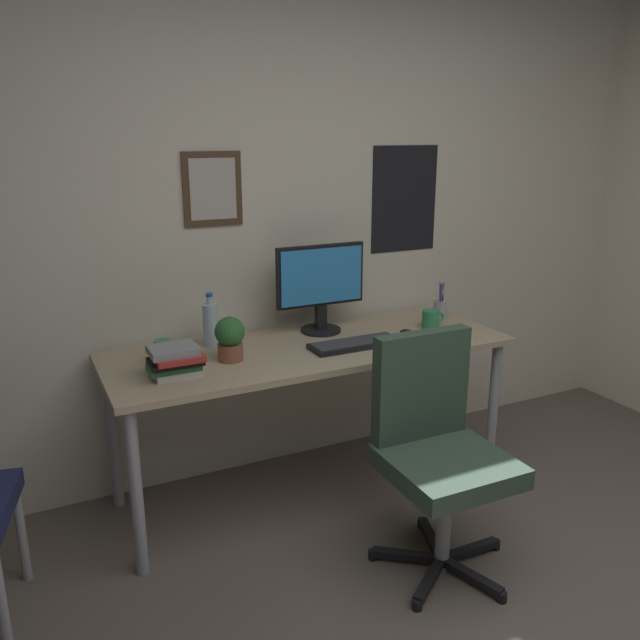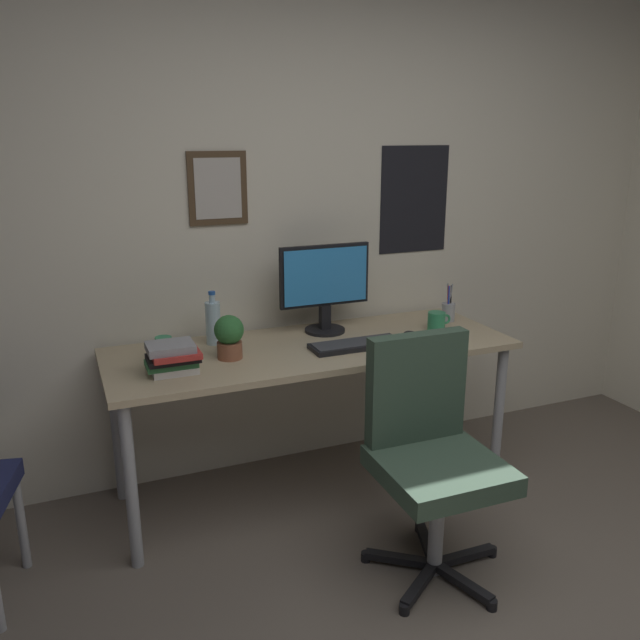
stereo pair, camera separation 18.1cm
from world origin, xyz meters
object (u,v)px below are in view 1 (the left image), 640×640
at_px(office_chair, 436,442).
at_px(keyboard, 355,344).
at_px(coffee_mug_near, 164,351).
at_px(coffee_mug_far, 431,319).
at_px(monitor, 321,285).
at_px(book_stack_left, 175,361).
at_px(potted_plant, 230,337).
at_px(pen_cup, 440,309).
at_px(water_bottle, 211,324).
at_px(computer_mouse, 408,334).

distance_m(office_chair, keyboard, 0.64).
height_order(keyboard, coffee_mug_near, coffee_mug_near).
distance_m(coffee_mug_near, coffee_mug_far, 1.33).
relative_size(monitor, book_stack_left, 2.14).
distance_m(monitor, potted_plant, 0.59).
relative_size(office_chair, pen_cup, 4.75).
bearing_deg(coffee_mug_near, book_stack_left, -89.59).
distance_m(office_chair, water_bottle, 1.15).
bearing_deg(water_bottle, computer_mouse, -18.09).
bearing_deg(coffee_mug_near, office_chair, -41.46).
bearing_deg(computer_mouse, pen_cup, 30.93).
bearing_deg(water_bottle, potted_plant, -85.84).
height_order(computer_mouse, book_stack_left, book_stack_left).
height_order(water_bottle, coffee_mug_near, water_bottle).
relative_size(monitor, water_bottle, 1.82).
bearing_deg(monitor, computer_mouse, -38.85).
bearing_deg(pen_cup, coffee_mug_far, -140.25).
height_order(keyboard, potted_plant, potted_plant).
height_order(coffee_mug_near, potted_plant, potted_plant).
distance_m(monitor, coffee_mug_near, 0.83).
xyz_separation_m(coffee_mug_near, book_stack_left, (0.00, -0.20, 0.02)).
bearing_deg(coffee_mug_near, keyboard, -12.31).
xyz_separation_m(keyboard, coffee_mug_far, (0.49, 0.09, 0.03)).
height_order(office_chair, book_stack_left, office_chair).
xyz_separation_m(coffee_mug_far, pen_cup, (0.15, 0.12, 0.01)).
bearing_deg(computer_mouse, coffee_mug_far, 22.74).
height_order(water_bottle, potted_plant, water_bottle).
relative_size(monitor, coffee_mug_near, 4.16).
bearing_deg(keyboard, coffee_mug_near, 167.69).
bearing_deg(potted_plant, book_stack_left, -160.37).
xyz_separation_m(coffee_mug_near, potted_plant, (0.26, -0.11, 0.06)).
relative_size(water_bottle, coffee_mug_far, 2.01).
height_order(monitor, coffee_mug_far, monitor).
distance_m(computer_mouse, coffee_mug_far, 0.21).
distance_m(keyboard, pen_cup, 0.67).
xyz_separation_m(monitor, coffee_mug_near, (-0.80, -0.10, -0.19)).
bearing_deg(water_bottle, coffee_mug_far, -11.13).
distance_m(coffee_mug_near, pen_cup, 1.48).
height_order(monitor, book_stack_left, monitor).
bearing_deg(keyboard, computer_mouse, 1.81).
xyz_separation_m(computer_mouse, pen_cup, (0.33, 0.20, 0.04)).
relative_size(office_chair, coffee_mug_far, 7.57).
bearing_deg(book_stack_left, coffee_mug_near, 90.41).
bearing_deg(pen_cup, keyboard, -161.70).
bearing_deg(water_bottle, coffee_mug_near, -154.46).
relative_size(coffee_mug_near, potted_plant, 0.57).
xyz_separation_m(computer_mouse, potted_plant, (-0.88, 0.07, 0.09)).
xyz_separation_m(office_chair, book_stack_left, (-0.88, 0.58, 0.29)).
distance_m(coffee_mug_far, pen_cup, 0.19).
xyz_separation_m(water_bottle, book_stack_left, (-0.25, -0.32, -0.04)).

